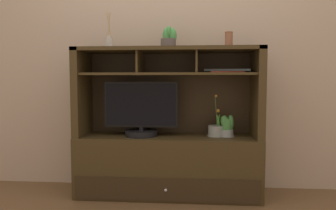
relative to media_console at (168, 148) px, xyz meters
The scene contains 10 objects.
floor_plane 0.41m from the media_console, 90.00° to the right, with size 6.00×6.00×0.02m, color brown.
back_wall 1.03m from the media_console, 90.00° to the left, with size 6.00×0.02×2.80m, color tan.
media_console is the anchor object (origin of this frame).
tv_monitor 0.37m from the media_console, behind, with size 0.62×0.27×0.45m.
potted_orchid 0.43m from the media_console, ahead, with size 0.15×0.15×0.35m.
potted_fern 0.52m from the media_console, ahead, with size 0.14×0.14×0.18m.
magazine_stack_left 0.81m from the media_console, ahead, with size 0.39×0.27×0.03m.
diffuser_bottle 1.02m from the media_console, behind, with size 0.07×0.07×0.30m.
potted_succulent 0.91m from the media_console, 76.95° to the left, with size 0.15×0.15×0.19m.
ceramic_vase 1.03m from the media_console, ahead, with size 0.06×0.06×0.13m.
Camera 1 is at (0.21, -2.68, 0.97)m, focal length 34.41 mm.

